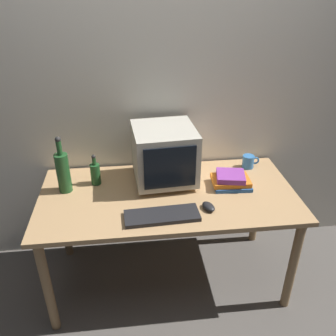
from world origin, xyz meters
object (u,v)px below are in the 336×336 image
object	(u,v)px
keyboard	(162,216)
mug	(249,162)
computer_mouse	(208,207)
book_stack	(231,180)
crt_monitor	(164,154)
bottle_tall	(63,171)
bottle_short	(95,173)

from	to	relation	value
keyboard	mug	distance (m)	0.83
computer_mouse	book_stack	distance (m)	0.30
crt_monitor	bottle_tall	distance (m)	0.63
crt_monitor	bottle_tall	bearing A→B (deg)	-175.56
bottle_tall	bottle_short	distance (m)	0.21
keyboard	bottle_tall	bearing A→B (deg)	145.92
crt_monitor	computer_mouse	distance (m)	0.45
bottle_short	book_stack	size ratio (longest dim) A/B	0.83
bottle_short	mug	xyz separation A→B (m)	(1.05, 0.10, -0.03)
crt_monitor	keyboard	world-z (taller)	crt_monitor
book_stack	crt_monitor	bearing A→B (deg)	164.28
computer_mouse	crt_monitor	bearing A→B (deg)	102.30
keyboard	bottle_tall	xyz separation A→B (m)	(-0.57, 0.35, 0.13)
computer_mouse	bottle_tall	distance (m)	0.91
crt_monitor	bottle_tall	world-z (taller)	same
bottle_tall	mug	bearing A→B (deg)	7.42
crt_monitor	bottle_short	distance (m)	0.46
keyboard	computer_mouse	bearing A→B (deg)	6.83
bottle_tall	keyboard	bearing A→B (deg)	-31.21
keyboard	book_stack	world-z (taller)	book_stack
keyboard	bottle_short	bearing A→B (deg)	130.44
computer_mouse	bottle_short	xyz separation A→B (m)	(-0.66, 0.36, 0.06)
computer_mouse	mug	world-z (taller)	mug
computer_mouse	mug	bearing A→B (deg)	30.20
bottle_tall	bottle_short	world-z (taller)	bottle_tall
keyboard	computer_mouse	size ratio (longest dim) A/B	4.20
crt_monitor	book_stack	distance (m)	0.46
bottle_tall	mug	distance (m)	1.25
computer_mouse	bottle_short	size ratio (longest dim) A/B	0.48
crt_monitor	book_stack	xyz separation A→B (m)	(0.41, -0.12, -0.15)
computer_mouse	bottle_tall	world-z (taller)	bottle_tall
bottle_short	crt_monitor	bearing A→B (deg)	-1.98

